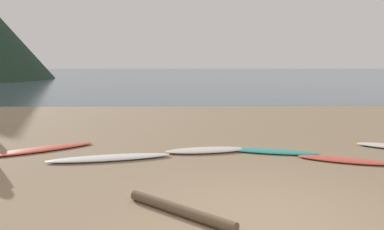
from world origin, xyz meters
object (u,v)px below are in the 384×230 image
object	(u,v)px
surfboard_1	(41,149)
surfboard_4	(270,151)
surfboard_3	(206,150)
driftwood_log	(180,210)
surfboard_5	(344,160)
surfboard_2	(110,158)

from	to	relation	value
surfboard_1	surfboard_4	size ratio (longest dim) A/B	1.13
surfboard_3	driftwood_log	bearing A→B (deg)	-107.80
surfboard_5	driftwood_log	distance (m)	4.53
surfboard_4	driftwood_log	world-z (taller)	driftwood_log
surfboard_2	surfboard_4	world-z (taller)	surfboard_2
surfboard_4	surfboard_5	world-z (taller)	surfboard_4
surfboard_3	surfboard_5	distance (m)	3.10
surfboard_5	driftwood_log	world-z (taller)	driftwood_log
surfboard_4	driftwood_log	distance (m)	4.23
driftwood_log	surfboard_3	bearing A→B (deg)	80.76
surfboard_2	surfboard_5	size ratio (longest dim) A/B	1.39
surfboard_2	driftwood_log	xyz separation A→B (m)	(1.57, -3.07, 0.03)
surfboard_1	surfboard_3	bearing A→B (deg)	-37.59
surfboard_2	surfboard_5	distance (m)	5.14
surfboard_1	surfboard_4	world-z (taller)	surfboard_1
surfboard_2	surfboard_4	distance (m)	3.75
surfboard_4	driftwood_log	xyz separation A→B (m)	(-2.13, -3.65, 0.04)
surfboard_2	surfboard_3	xyz separation A→B (m)	(2.18, 0.67, 0.00)
surfboard_5	driftwood_log	bearing A→B (deg)	-118.69
surfboard_1	surfboard_3	size ratio (longest dim) A/B	1.33
surfboard_1	driftwood_log	size ratio (longest dim) A/B	1.37
surfboard_1	surfboard_3	world-z (taller)	surfboard_3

